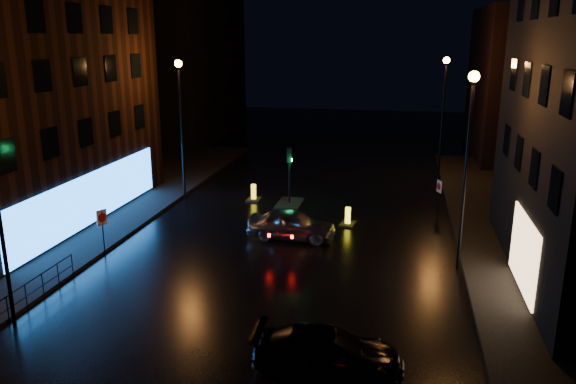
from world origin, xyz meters
name	(u,v)px	position (x,y,z in m)	size (l,w,h in m)	color
ground	(245,317)	(0.00, 0.00, 0.00)	(120.00, 120.00, 0.00)	black
pavement_left	(35,221)	(-14.00, 8.00, 0.07)	(12.00, 44.00, 0.15)	black
building_far_left	(183,65)	(-16.00, 35.00, 7.00)	(8.00, 16.00, 14.00)	black
building_far_right	(527,83)	(15.00, 32.00, 6.00)	(8.00, 14.00, 12.00)	black
street_lamp_lfar	(181,108)	(-7.80, 14.00, 5.56)	(0.44, 0.44, 8.37)	black
street_lamp_rnear	(468,142)	(7.80, 6.00, 5.56)	(0.44, 0.44, 8.37)	black
street_lamp_rfar	(444,100)	(7.80, 22.00, 5.56)	(0.44, 0.44, 8.37)	black
traffic_signal	(289,196)	(-1.20, 14.00, 0.50)	(1.40, 2.40, 3.45)	black
guard_railing	(25,291)	(-8.00, -1.00, 0.74)	(0.05, 6.04, 1.00)	black
silver_hatchback	(292,224)	(0.06, 8.28, 0.73)	(1.73, 4.31, 1.47)	#9A9BA1
dark_sedan	(328,351)	(3.34, -2.70, 0.65)	(1.82, 4.49, 1.30)	black
bollard_near	(348,221)	(2.58, 10.93, 0.21)	(0.89, 1.20, 0.97)	black
bollard_far	(254,197)	(-3.52, 14.44, 0.22)	(0.78, 1.16, 1.01)	black
road_sign_left	(102,221)	(-7.90, 4.42, 1.62)	(0.25, 0.50, 2.16)	black
road_sign_right	(439,189)	(7.33, 13.49, 1.53)	(0.24, 0.47, 2.04)	black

